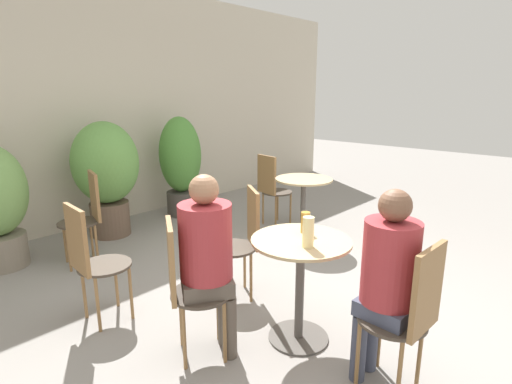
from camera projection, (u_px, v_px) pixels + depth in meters
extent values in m
plane|color=gray|center=(304.00, 333.00, 2.84)|extent=(20.00, 20.00, 0.00)
cube|color=beige|center=(72.00, 106.00, 4.74)|extent=(10.00, 0.06, 3.00)
cylinder|color=#514C47|center=(298.00, 337.00, 2.79)|extent=(0.42, 0.42, 0.01)
cylinder|color=#514C47|center=(299.00, 290.00, 2.70)|extent=(0.06, 0.06, 0.70)
cylinder|color=tan|center=(301.00, 241.00, 2.61)|extent=(0.66, 0.66, 0.02)
cylinder|color=#514C47|center=(302.00, 240.00, 4.61)|extent=(0.42, 0.42, 0.01)
cylinder|color=#514C47|center=(303.00, 210.00, 4.52)|extent=(0.06, 0.06, 0.70)
cylinder|color=tan|center=(304.00, 179.00, 4.43)|extent=(0.64, 0.64, 0.02)
cylinder|color=#42382D|center=(201.00, 293.00, 2.52)|extent=(0.38, 0.38, 0.02)
cylinder|color=olive|center=(181.00, 317.00, 2.66)|extent=(0.02, 0.02, 0.42)
cylinder|color=olive|center=(184.00, 339.00, 2.43)|extent=(0.02, 0.02, 0.42)
cylinder|color=olive|center=(218.00, 312.00, 2.72)|extent=(0.02, 0.02, 0.42)
cylinder|color=olive|center=(225.00, 333.00, 2.49)|extent=(0.02, 0.02, 0.42)
cube|color=olive|center=(171.00, 260.00, 2.42)|extent=(0.20, 0.29, 0.47)
cylinder|color=#42382D|center=(392.00, 320.00, 2.22)|extent=(0.38, 0.38, 0.02)
cylinder|color=olive|center=(399.00, 376.00, 2.11)|extent=(0.02, 0.02, 0.42)
cylinder|color=olive|center=(420.00, 355.00, 2.28)|extent=(0.02, 0.02, 0.42)
cylinder|color=olive|center=(358.00, 354.00, 2.28)|extent=(0.02, 0.02, 0.42)
cylinder|color=olive|center=(380.00, 336.00, 2.45)|extent=(0.02, 0.02, 0.42)
cube|color=olive|center=(427.00, 291.00, 2.05)|extent=(0.33, 0.04, 0.47)
cylinder|color=#42382D|center=(105.00, 265.00, 2.93)|extent=(0.38, 0.38, 0.02)
cylinder|color=olive|center=(84.00, 292.00, 2.98)|extent=(0.02, 0.02, 0.42)
cylinder|color=olive|center=(98.00, 305.00, 2.81)|extent=(0.02, 0.02, 0.42)
cylinder|color=olive|center=(116.00, 282.00, 3.15)|extent=(0.02, 0.02, 0.42)
cylinder|color=olive|center=(131.00, 293.00, 2.97)|extent=(0.02, 0.02, 0.42)
cube|color=olive|center=(77.00, 240.00, 2.75)|extent=(0.05, 0.33, 0.47)
cylinder|color=#42382D|center=(277.00, 192.00, 5.06)|extent=(0.38, 0.38, 0.02)
cylinder|color=olive|center=(263.00, 208.00, 5.14)|extent=(0.02, 0.02, 0.42)
cylinder|color=olive|center=(276.00, 213.00, 4.95)|extent=(0.02, 0.02, 0.42)
cylinder|color=olive|center=(278.00, 205.00, 5.29)|extent=(0.02, 0.02, 0.42)
cylinder|color=olive|center=(290.00, 209.00, 5.10)|extent=(0.02, 0.02, 0.42)
cube|color=olive|center=(267.00, 175.00, 4.90)|extent=(0.08, 0.33, 0.47)
cylinder|color=#42382D|center=(233.00, 248.00, 3.26)|extent=(0.38, 0.38, 0.02)
cylinder|color=olive|center=(251.00, 278.00, 3.22)|extent=(0.02, 0.02, 0.42)
cylinder|color=olive|center=(245.00, 265.00, 3.45)|extent=(0.02, 0.02, 0.42)
cylinder|color=olive|center=(220.00, 281.00, 3.16)|extent=(0.02, 0.02, 0.42)
cylinder|color=olive|center=(216.00, 268.00, 3.40)|extent=(0.02, 0.02, 0.42)
cube|color=olive|center=(253.00, 218.00, 3.23)|extent=(0.21, 0.29, 0.47)
cylinder|color=#42382D|center=(78.00, 223.00, 3.88)|extent=(0.38, 0.38, 0.02)
cylinder|color=olive|center=(97.00, 245.00, 3.90)|extent=(0.02, 0.02, 0.42)
cylinder|color=olive|center=(92.00, 238.00, 4.10)|extent=(0.02, 0.02, 0.42)
cylinder|color=olive|center=(69.00, 251.00, 3.77)|extent=(0.02, 0.02, 0.42)
cylinder|color=olive|center=(65.00, 243.00, 3.97)|extent=(0.02, 0.02, 0.42)
cube|color=olive|center=(94.00, 196.00, 3.91)|extent=(0.11, 0.32, 0.47)
cylinder|color=brown|center=(229.00, 327.00, 2.54)|extent=(0.10, 0.10, 0.42)
cylinder|color=brown|center=(225.00, 315.00, 2.68)|extent=(0.10, 0.10, 0.42)
cube|color=brown|center=(207.00, 284.00, 2.51)|extent=(0.41, 0.40, 0.10)
cylinder|color=#9E2D33|center=(206.00, 241.00, 2.44)|extent=(0.33, 0.33, 0.48)
sphere|color=#9E7051|center=(204.00, 189.00, 2.36)|extent=(0.18, 0.18, 0.18)
cylinder|color=#42475B|center=(371.00, 338.00, 2.43)|extent=(0.09, 0.09, 0.42)
cylinder|color=#42475B|center=(359.00, 348.00, 2.34)|extent=(0.09, 0.09, 0.42)
cube|color=#42475B|center=(386.00, 309.00, 2.24)|extent=(0.27, 0.30, 0.09)
cylinder|color=#9E2D33|center=(390.00, 262.00, 2.17)|extent=(0.30, 0.30, 0.47)
sphere|color=brown|center=(395.00, 205.00, 2.09)|extent=(0.18, 0.18, 0.18)
cylinder|color=#B28433|center=(305.00, 222.00, 2.71)|extent=(0.06, 0.06, 0.15)
cylinder|color=beige|center=(308.00, 232.00, 2.46)|extent=(0.07, 0.07, 0.19)
cylinder|color=slate|center=(2.00, 251.00, 3.89)|extent=(0.46, 0.46, 0.33)
cylinder|color=brown|center=(111.00, 218.00, 4.75)|extent=(0.45, 0.45, 0.40)
ellipsoid|color=#609947|center=(105.00, 163.00, 4.59)|extent=(0.75, 0.75, 0.94)
cylinder|color=#47423D|center=(182.00, 203.00, 5.56)|extent=(0.42, 0.42, 0.33)
ellipsoid|color=#4C8938|center=(180.00, 155.00, 5.39)|extent=(0.56, 0.56, 1.02)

